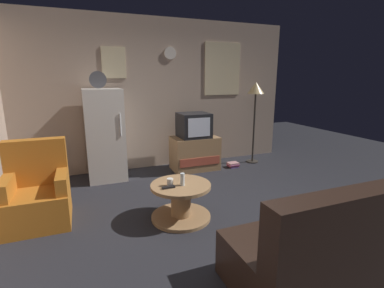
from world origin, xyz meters
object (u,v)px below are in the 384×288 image
at_px(crt_tv, 194,125).
at_px(couch, 335,248).
at_px(fridge, 105,135).
at_px(book_stack, 233,165).
at_px(remote_control, 169,187).
at_px(standing_lamp, 256,94).
at_px(tv_stand, 195,153).
at_px(coffee_table, 181,201).
at_px(mug_ceramic_white, 170,182).
at_px(wine_glass, 182,179).
at_px(armchair, 38,195).

distance_m(crt_tv, couch, 3.25).
bearing_deg(fridge, couch, -65.44).
height_order(crt_tv, book_stack, crt_tv).
xyz_separation_m(crt_tv, remote_control, (-1.03, -1.78, -0.38)).
bearing_deg(standing_lamp, book_stack, -163.48).
xyz_separation_m(crt_tv, couch, (-0.04, -3.21, -0.52)).
height_order(fridge, remote_control, fridge).
xyz_separation_m(tv_stand, book_stack, (0.72, -0.17, -0.26)).
bearing_deg(coffee_table, book_stack, 43.93).
distance_m(crt_tv, book_stack, 1.09).
height_order(crt_tv, mug_ceramic_white, crt_tv).
distance_m(mug_ceramic_white, book_stack, 2.36).
bearing_deg(book_stack, couch, -104.51).
relative_size(fridge, tv_stand, 2.11).
bearing_deg(tv_stand, wine_glass, -116.35).
xyz_separation_m(armchair, couch, (2.39, -2.05, -0.03)).
relative_size(crt_tv, couch, 0.32).
relative_size(wine_glass, book_stack, 0.74).
bearing_deg(coffee_table, mug_ceramic_white, -178.55).
relative_size(crt_tv, coffee_table, 0.75).
bearing_deg(mug_ceramic_white, wine_glass, -16.33).
relative_size(crt_tv, armchair, 0.56).
bearing_deg(crt_tv, standing_lamp, -0.55).
bearing_deg(mug_ceramic_white, tv_stand, 59.53).
distance_m(fridge, mug_ceramic_white, 1.90).
height_order(wine_glass, book_stack, wine_glass).
relative_size(wine_glass, mug_ceramic_white, 1.67).
xyz_separation_m(wine_glass, book_stack, (1.59, 1.58, -0.47)).
xyz_separation_m(tv_stand, coffee_table, (-0.88, -1.71, -0.09)).
relative_size(fridge, coffee_table, 2.46).
xyz_separation_m(fridge, coffee_table, (0.69, -1.79, -0.53)).
xyz_separation_m(armchair, book_stack, (3.18, 0.99, -0.29)).
xyz_separation_m(crt_tv, armchair, (-2.44, -1.16, -0.49)).
height_order(tv_stand, wine_glass, tv_stand).
height_order(couch, book_stack, couch).
height_order(tv_stand, standing_lamp, standing_lamp).
bearing_deg(tv_stand, couch, -91.16).
bearing_deg(crt_tv, couch, -90.78).
relative_size(tv_stand, coffee_table, 1.17).
distance_m(mug_ceramic_white, remote_control, 0.08).
relative_size(crt_tv, wine_glass, 3.60).
xyz_separation_m(fridge, wine_glass, (0.70, -1.84, -0.24)).
bearing_deg(mug_ceramic_white, couch, -57.78).
bearing_deg(mug_ceramic_white, armchair, 159.24).
bearing_deg(coffee_table, standing_lamp, 38.50).
height_order(fridge, standing_lamp, fridge).
distance_m(coffee_table, book_stack, 2.22).
xyz_separation_m(standing_lamp, coffee_table, (-2.13, -1.70, -1.14)).
bearing_deg(remote_control, fridge, 103.24).
xyz_separation_m(fridge, armchair, (-0.89, -1.25, -0.42)).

